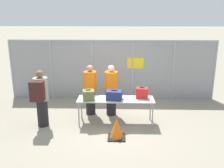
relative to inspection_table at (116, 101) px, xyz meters
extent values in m
plane|color=gray|center=(-0.18, 0.08, -0.71)|extent=(120.00, 120.00, 0.00)
cylinder|color=#9EA0A5|center=(-4.03, 2.30, 0.41)|extent=(0.07, 0.07, 2.25)
cylinder|color=#9EA0A5|center=(-2.49, 2.30, 0.41)|extent=(0.07, 0.07, 2.25)
cylinder|color=#9EA0A5|center=(-0.95, 2.30, 0.41)|extent=(0.07, 0.07, 2.25)
cylinder|color=#9EA0A5|center=(0.59, 2.30, 0.41)|extent=(0.07, 0.07, 2.25)
cylinder|color=#9EA0A5|center=(2.12, 2.30, 0.41)|extent=(0.07, 0.07, 2.25)
cylinder|color=#9EA0A5|center=(3.66, 2.30, 0.41)|extent=(0.07, 0.07, 2.25)
cube|color=gray|center=(-0.18, 2.30, 0.41)|extent=(7.69, 0.01, 2.25)
cube|color=#9EA0A5|center=(-0.18, 2.30, 1.51)|extent=(7.69, 0.04, 0.04)
cube|color=yellow|center=(0.70, 2.29, 0.68)|extent=(0.60, 0.01, 0.40)
cube|color=#B2B2AD|center=(0.00, 0.00, 0.04)|extent=(2.24, 0.65, 0.02)
cylinder|color=#99999E|center=(-1.06, -0.27, -0.34)|extent=(0.04, 0.04, 0.74)
cylinder|color=#99999E|center=(1.06, -0.27, -0.34)|extent=(0.04, 0.04, 0.74)
cylinder|color=#99999E|center=(-1.06, 0.27, -0.34)|extent=(0.04, 0.04, 0.74)
cylinder|color=#99999E|center=(1.06, 0.27, -0.34)|extent=(0.04, 0.04, 0.74)
cube|color=#566033|center=(-0.79, -0.10, 0.20)|extent=(0.38, 0.38, 0.28)
cube|color=black|center=(-0.79, -0.10, 0.35)|extent=(0.13, 0.05, 0.02)
cube|color=navy|center=(-0.05, -0.05, 0.19)|extent=(0.48, 0.38, 0.26)
cube|color=black|center=(-0.05, -0.05, 0.33)|extent=(0.16, 0.04, 0.02)
cube|color=red|center=(0.77, 0.08, 0.21)|extent=(0.37, 0.28, 0.31)
cube|color=black|center=(0.77, 0.08, 0.38)|extent=(0.13, 0.05, 0.02)
cylinder|color=black|center=(-2.12, -0.24, -0.32)|extent=(0.31, 0.31, 0.79)
cylinder|color=gray|center=(-2.12, -0.24, 0.41)|extent=(0.41, 0.41, 0.66)
sphere|color=brown|center=(-2.12, -0.24, 0.84)|extent=(0.21, 0.21, 0.21)
cube|color=#381919|center=(-2.12, -0.55, 0.44)|extent=(0.37, 0.23, 0.55)
cylinder|color=black|center=(-0.15, 0.65, -0.32)|extent=(0.31, 0.31, 0.78)
cylinder|color=orange|center=(-0.15, 0.65, 0.39)|extent=(0.41, 0.41, 0.65)
sphere|color=beige|center=(-0.15, 0.65, 0.82)|extent=(0.21, 0.21, 0.21)
cylinder|color=black|center=(-0.83, 0.70, -0.32)|extent=(0.31, 0.31, 0.77)
cylinder|color=orange|center=(-0.83, 0.70, 0.39)|extent=(0.40, 0.40, 0.65)
sphere|color=#A57A5B|center=(-0.83, 0.70, 0.81)|extent=(0.21, 0.21, 0.21)
cube|color=white|center=(1.27, 4.03, -0.27)|extent=(2.93, 1.30, 0.50)
sphere|color=black|center=(0.76, 3.31, -0.37)|extent=(0.68, 0.68, 0.68)
sphere|color=black|center=(0.76, 4.75, -0.37)|extent=(0.68, 0.68, 0.68)
cylinder|color=#59595B|center=(-0.70, 4.03, -0.48)|extent=(1.02, 0.06, 0.06)
cube|color=black|center=(0.04, -0.93, -0.70)|extent=(0.46, 0.46, 0.03)
cone|color=orange|center=(0.04, -0.93, -0.42)|extent=(0.37, 0.37, 0.58)
camera|label=1|loc=(0.10, -6.91, 2.46)|focal=40.00mm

